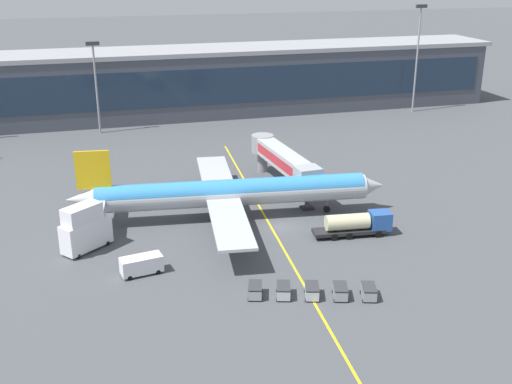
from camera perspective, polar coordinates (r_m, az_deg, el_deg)
The scene contains 15 objects.
ground_plane at distance 89.85m, azimuth 2.39°, elevation -3.16°, with size 700.00×700.00×0.00m, color #47494F.
apron_lead_in_line at distance 91.19m, azimuth 1.13°, elevation -2.77°, with size 0.30×80.00×0.01m, color yellow.
terminal_building at distance 153.99m, azimuth -6.27°, elevation 9.90°, with size 154.71×17.27×15.82m.
main_airliner at distance 91.25m, azimuth -2.36°, elevation -0.06°, with size 46.61×37.36×11.21m.
jet_bridge at distance 103.49m, azimuth 2.36°, elevation 3.06°, with size 5.49×22.66×6.71m.
fuel_tanker at distance 87.50m, azimuth 9.18°, elevation -2.85°, with size 11.00×3.62×3.25m.
crew_van at distance 77.52m, azimuth -10.43°, elevation -6.48°, with size 5.29×2.94×2.30m.
catering_lift at distance 84.61m, azimuth -15.26°, elevation -3.20°, with size 6.88×6.18×6.30m.
baggage_cart_0 at distance 71.81m, azimuth -0.08°, elevation -8.91°, with size 2.26×2.98×1.48m.
baggage_cart_1 at distance 71.81m, azimuth 2.51°, elevation -8.93°, with size 2.26×2.98×1.48m.
baggage_cart_2 at distance 71.95m, azimuth 5.09°, elevation -8.94°, with size 2.26×2.98×1.48m.
baggage_cart_3 at distance 72.23m, azimuth 7.65°, elevation -8.92°, with size 2.26×2.98×1.48m.
baggage_cart_4 at distance 72.65m, azimuth 10.19°, elevation -8.89°, with size 2.26×2.98×1.48m.
apron_light_mast_0 at distance 159.82m, azimuth 14.45°, elevation 12.29°, with size 2.80×0.50×25.64m.
apron_light_mast_1 at distance 139.63m, azimuth -14.35°, elevation 9.87°, with size 2.80×0.50×19.61m.
Camera 1 is at (-25.65, -78.17, 36.11)m, focal length 44.08 mm.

